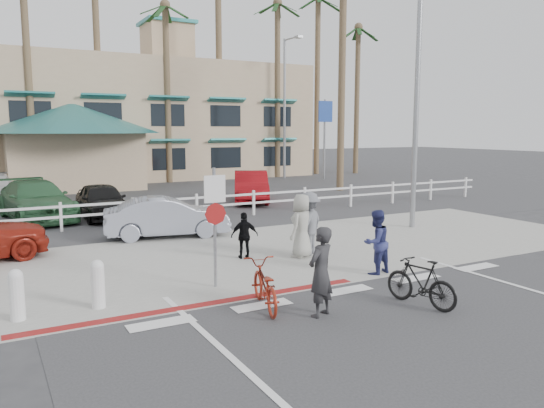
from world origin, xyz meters
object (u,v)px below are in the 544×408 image
car_white_sedan (167,217)px  sign_post (215,221)px  bike_black (421,282)px  bike_red (264,285)px

car_white_sedan → sign_post: bearing=-176.5°
bike_black → bike_red: bearing=-37.7°
sign_post → car_white_sedan: 5.86m
sign_post → car_white_sedan: sign_post is taller
sign_post → car_white_sedan: bearing=82.6°
sign_post → bike_red: sign_post is taller
sign_post → bike_red: size_ratio=1.68×
bike_black → car_white_sedan: size_ratio=0.40×
sign_post → car_white_sedan: (0.75, 5.75, -0.81)m
bike_black → sign_post: bearing=-57.2°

